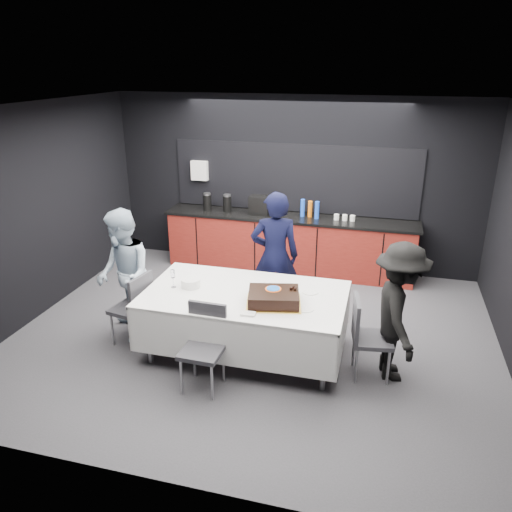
{
  "coord_description": "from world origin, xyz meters",
  "views": [
    {
      "loc": [
        1.46,
        -5.38,
        3.28
      ],
      "look_at": [
        0.0,
        0.1,
        1.05
      ],
      "focal_mm": 35.0,
      "sensor_mm": 36.0,
      "label": 1
    }
  ],
  "objects": [
    {
      "name": "person_center",
      "position": [
        0.13,
        0.57,
        0.88
      ],
      "size": [
        0.73,
        0.58,
        1.75
      ],
      "primitive_type": "imported",
      "rotation": [
        0.0,
        0.0,
        3.42
      ],
      "color": "black",
      "rests_on": "ground"
    },
    {
      "name": "fork_pile",
      "position": [
        0.18,
        -0.9,
        0.79
      ],
      "size": [
        0.16,
        0.11,
        0.02
      ],
      "primitive_type": "cube",
      "rotation": [
        0.0,
        0.0,
        0.07
      ],
      "color": "white",
      "rests_on": "party_table"
    },
    {
      "name": "person_left",
      "position": [
        -1.55,
        -0.39,
        0.82
      ],
      "size": [
        0.99,
        1.01,
        1.65
      ],
      "primitive_type": "imported",
      "rotation": [
        0.0,
        0.0,
        -0.88
      ],
      "color": "#9EB2C6",
      "rests_on": "ground"
    },
    {
      "name": "kitchenette",
      "position": [
        -0.02,
        2.22,
        0.54
      ],
      "size": [
        4.1,
        0.64,
        2.05
      ],
      "color": "maroon",
      "rests_on": "ground"
    },
    {
      "name": "champagne_flute",
      "position": [
        -0.86,
        -0.46,
        0.94
      ],
      "size": [
        0.06,
        0.06,
        0.22
      ],
      "color": "white",
      "rests_on": "party_table"
    },
    {
      "name": "loose_plate_far",
      "position": [
        0.05,
        -0.02,
        0.78
      ],
      "size": [
        0.22,
        0.22,
        0.01
      ],
      "primitive_type": "cylinder",
      "color": "white",
      "rests_on": "party_table"
    },
    {
      "name": "chair_near",
      "position": [
        -0.24,
        -1.12,
        0.53
      ],
      "size": [
        0.43,
        0.43,
        0.92
      ],
      "color": "#313136",
      "rests_on": "ground"
    },
    {
      "name": "room_shell",
      "position": [
        0.0,
        0.0,
        1.86
      ],
      "size": [
        6.04,
        5.04,
        2.82
      ],
      "color": "white",
      "rests_on": "ground"
    },
    {
      "name": "chair_right",
      "position": [
        1.39,
        -0.51,
        0.53
      ],
      "size": [
        0.48,
        0.48,
        0.92
      ],
      "color": "#313136",
      "rests_on": "ground"
    },
    {
      "name": "loose_plate_right_b",
      "position": [
        0.74,
        -0.61,
        0.78
      ],
      "size": [
        0.19,
        0.19,
        0.01
      ],
      "primitive_type": "cylinder",
      "color": "white",
      "rests_on": "party_table"
    },
    {
      "name": "ground",
      "position": [
        0.0,
        0.0,
        0.0
      ],
      "size": [
        6.0,
        6.0,
        0.0
      ],
      "primitive_type": "plane",
      "color": "#424247",
      "rests_on": "ground"
    },
    {
      "name": "party_table",
      "position": [
        0.0,
        -0.4,
        0.64
      ],
      "size": [
        2.32,
        1.32,
        0.78
      ],
      "color": "#99999E",
      "rests_on": "ground"
    },
    {
      "name": "person_right",
      "position": [
        1.71,
        -0.43,
        0.78
      ],
      "size": [
        0.76,
        1.1,
        1.56
      ],
      "primitive_type": "imported",
      "rotation": [
        0.0,
        0.0,
        1.77
      ],
      "color": "black",
      "rests_on": "ground"
    },
    {
      "name": "loose_plate_near",
      "position": [
        -0.46,
        -0.76,
        0.78
      ],
      "size": [
        0.2,
        0.2,
        0.01
      ],
      "primitive_type": "cylinder",
      "color": "white",
      "rests_on": "party_table"
    },
    {
      "name": "cake_assembly",
      "position": [
        0.38,
        -0.57,
        0.85
      ],
      "size": [
        0.68,
        0.6,
        0.18
      ],
      "color": "#F1C047",
      "rests_on": "party_table"
    },
    {
      "name": "loose_plate_right_a",
      "position": [
        0.73,
        -0.18,
        0.78
      ],
      "size": [
        0.19,
        0.19,
        0.01
      ],
      "primitive_type": "cylinder",
      "color": "white",
      "rests_on": "party_table"
    },
    {
      "name": "plate_stack",
      "position": [
        -0.67,
        -0.39,
        0.83
      ],
      "size": [
        0.23,
        0.23,
        0.1
      ],
      "primitive_type": "cylinder",
      "color": "white",
      "rests_on": "party_table"
    },
    {
      "name": "chair_left",
      "position": [
        -1.34,
        -0.55,
        0.53
      ],
      "size": [
        0.49,
        0.49,
        0.92
      ],
      "color": "#313136",
      "rests_on": "ground"
    }
  ]
}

